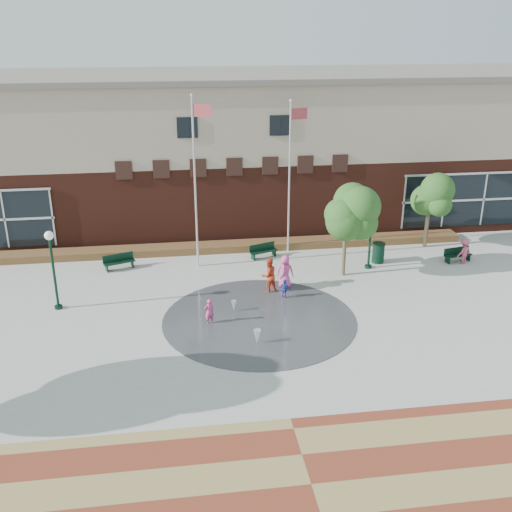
{
  "coord_description": "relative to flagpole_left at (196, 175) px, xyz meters",
  "views": [
    {
      "loc": [
        -3.4,
        -19.89,
        12.15
      ],
      "look_at": [
        0.0,
        4.0,
        2.6
      ],
      "focal_mm": 42.0,
      "sensor_mm": 36.0,
      "label": 1
    }
  ],
  "objects": [
    {
      "name": "splash_pad",
      "position": [
        2.27,
        -6.47,
        -4.94
      ],
      "size": [
        8.4,
        8.4,
        0.01
      ],
      "primitive_type": "cylinder",
      "color": "#383A3D",
      "rests_on": "ground"
    },
    {
      "name": "plaza_concrete",
      "position": [
        2.27,
        -5.47,
        -4.94
      ],
      "size": [
        46.0,
        18.0,
        0.01
      ],
      "primitive_type": "cube",
      "color": "#A8A8A0",
      "rests_on": "ground"
    },
    {
      "name": "bench_right",
      "position": [
        13.81,
        -1.33,
        -4.69
      ],
      "size": [
        1.61,
        0.73,
        0.78
      ],
      "rotation": [
        0.0,
        0.0,
        0.2
      ],
      "color": "black",
      "rests_on": "ground"
    },
    {
      "name": "tree_mid",
      "position": [
        7.22,
        -2.22,
        -1.63
      ],
      "size": [
        2.7,
        2.7,
        4.56
      ],
      "color": "#493E2B",
      "rests_on": "ground"
    },
    {
      "name": "lamp_right",
      "position": [
        8.78,
        -1.51,
        -2.58
      ],
      "size": [
        0.4,
        0.4,
        3.81
      ],
      "color": "black",
      "rests_on": "ground"
    },
    {
      "name": "ground",
      "position": [
        2.27,
        -9.47,
        -4.95
      ],
      "size": [
        120.0,
        120.0,
        0.0
      ],
      "primitive_type": "plane",
      "color": "#666056",
      "rests_on": "ground"
    },
    {
      "name": "tree_small_right",
      "position": [
        12.98,
        1.08,
        -1.9
      ],
      "size": [
        2.44,
        2.44,
        4.17
      ],
      "color": "#493E2B",
      "rests_on": "ground"
    },
    {
      "name": "paver_band",
      "position": [
        2.27,
        -16.47,
        -4.94
      ],
      "size": [
        46.0,
        6.0,
        0.01
      ],
      "primitive_type": "cube",
      "color": "brown",
      "rests_on": "ground"
    },
    {
      "name": "adult_red",
      "position": [
        3.13,
        -3.65,
        -4.09
      ],
      "size": [
        1.02,
        0.92,
        1.71
      ],
      "primitive_type": "imported",
      "rotation": [
        0.0,
        0.0,
        3.54
      ],
      "color": "red",
      "rests_on": "ground"
    },
    {
      "name": "child_blue",
      "position": [
        3.76,
        -4.48,
        -4.48
      ],
      "size": [
        0.57,
        0.5,
        0.93
      ],
      "primitive_type": "imported",
      "rotation": [
        0.0,
        0.0,
        2.52
      ],
      "color": "#2742AB",
      "rests_on": "ground"
    },
    {
      "name": "person_bench",
      "position": [
        13.98,
        -1.62,
        -4.26
      ],
      "size": [
        1.02,
        0.82,
        1.38
      ],
      "primitive_type": "imported",
      "rotation": [
        0.0,
        0.0,
        3.54
      ],
      "color": "#D04F73",
      "rests_on": "ground"
    },
    {
      "name": "adult_pink",
      "position": [
        4.0,
        -3.29,
        -4.11
      ],
      "size": [
        0.95,
        0.78,
        1.67
      ],
      "primitive_type": "imported",
      "rotation": [
        0.0,
        0.0,
        2.79
      ],
      "color": "#D84894",
      "rests_on": "ground"
    },
    {
      "name": "bench_left",
      "position": [
        -4.13,
        0.18,
        -4.68
      ],
      "size": [
        1.67,
        0.97,
        0.81
      ],
      "rotation": [
        0.0,
        0.0,
        0.34
      ],
      "color": "black",
      "rests_on": "ground"
    },
    {
      "name": "flagpole_left",
      "position": [
        0.0,
        0.0,
        0.0
      ],
      "size": [
        0.97,
        0.47,
        8.88
      ],
      "rotation": [
        0.0,
        0.0,
        -0.41
      ],
      "color": "silver",
      "rests_on": "ground"
    },
    {
      "name": "flagpole_right",
      "position": [
        5.12,
        1.54,
        -0.27
      ],
      "size": [
        1.01,
        0.31,
        8.37
      ],
      "rotation": [
        0.0,
        0.0,
        0.23
      ],
      "color": "silver",
      "rests_on": "ground"
    },
    {
      "name": "water_jet_b",
      "position": [
        1.26,
        -5.52,
        -4.95
      ],
      "size": [
        0.22,
        0.22,
        0.51
      ],
      "primitive_type": "cone",
      "rotation": [
        3.14,
        0.0,
        0.0
      ],
      "color": "white",
      "rests_on": "ground"
    },
    {
      "name": "library_building",
      "position": [
        2.27,
        8.01,
        -0.3
      ],
      "size": [
        44.4,
        10.4,
        9.2
      ],
      "color": "#522117",
      "rests_on": "ground"
    },
    {
      "name": "bench_mid",
      "position": [
        3.56,
        0.71,
        -4.69
      ],
      "size": [
        1.62,
        0.97,
        0.79
      ],
      "rotation": [
        0.0,
        0.0,
        0.37
      ],
      "color": "black",
      "rests_on": "ground"
    },
    {
      "name": "water_jet_a",
      "position": [
        1.88,
        -8.5,
        -4.95
      ],
      "size": [
        0.31,
        0.31,
        0.6
      ],
      "primitive_type": "cone",
      "rotation": [
        3.14,
        0.0,
        0.0
      ],
      "color": "white",
      "rests_on": "ground"
    },
    {
      "name": "flower_bed",
      "position": [
        2.27,
        2.13,
        -4.95
      ],
      "size": [
        26.0,
        1.2,
        0.4
      ],
      "primitive_type": "cube",
      "color": "#9F2E24",
      "rests_on": "ground"
    },
    {
      "name": "lamp_left",
      "position": [
        -6.54,
        -4.11,
        -2.65
      ],
      "size": [
        0.39,
        0.39,
        3.7
      ],
      "color": "black",
      "rests_on": "ground"
    },
    {
      "name": "child_splash",
      "position": [
        0.11,
        -6.48,
        -4.37
      ],
      "size": [
        0.48,
        0.4,
        1.15
      ],
      "primitive_type": "imported",
      "rotation": [
        0.0,
        0.0,
        3.47
      ],
      "color": "#D34182",
      "rests_on": "ground"
    },
    {
      "name": "trash_can",
      "position": [
        9.53,
        -0.82,
        -4.38
      ],
      "size": [
        0.68,
        0.68,
        1.11
      ],
      "color": "black",
      "rests_on": "ground"
    }
  ]
}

